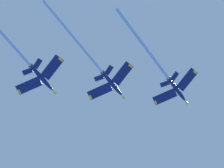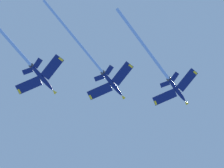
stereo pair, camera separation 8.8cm
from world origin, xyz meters
The scene contains 3 objects.
jet_lead centered at (-18.73, 9.62, 135.76)m, with size 42.57×22.91×13.30m.
jet_second centered at (-38.87, 21.04, 132.90)m, with size 42.28×22.69×13.10m.
jet_third centered at (-63.74, 30.83, 127.15)m, with size 43.10×23.52×12.36m.
Camera 2 is at (-40.53, 9.93, 1.89)m, focal length 58.22 mm.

